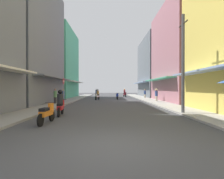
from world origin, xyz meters
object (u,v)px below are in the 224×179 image
motorbike_orange (47,113)px  motorbike_blue (117,96)px  motorbike_red (61,104)px  motorbike_black (97,93)px  motorbike_maroon (125,93)px  pedestrian_foreground (145,94)px  street_sign_no_entry (64,88)px  pedestrian_crossing (63,96)px  motorbike_white (97,95)px  utility_pole (183,63)px  pedestrian_midway (55,97)px  pedestrian_far (156,94)px

motorbike_orange → motorbike_blue: bearing=77.0°
motorbike_red → motorbike_black: 21.96m
motorbike_blue → motorbike_orange: bearing=-103.0°
motorbike_maroon → motorbike_blue: 7.48m
motorbike_orange → pedestrian_foreground: 21.85m
pedestrian_foreground → street_sign_no_entry: bearing=-131.6°
motorbike_black → pedestrian_crossing: 13.09m
motorbike_white → motorbike_blue: 3.09m
motorbike_orange → street_sign_no_entry: street_sign_no_entry is taller
motorbike_white → utility_pole: (6.43, -14.14, 2.55)m
motorbike_black → pedestrian_midway: pedestrian_midway is taller
motorbike_black → pedestrian_midway: (-3.14, -14.66, 0.11)m
motorbike_blue → pedestrian_foreground: size_ratio=1.17×
motorbike_black → street_sign_no_entry: (-2.00, -15.77, 1.01)m
motorbike_orange → utility_pole: utility_pole is taller
motorbike_blue → pedestrian_foreground: 5.08m
motorbike_black → pedestrian_far: size_ratio=1.08×
motorbike_black → pedestrian_far: (8.13, -11.49, 0.24)m
pedestrian_crossing → pedestrian_foreground: bearing=37.6°
motorbike_maroon → utility_pole: bearing=-85.5°
motorbike_red → motorbike_black: bearing=88.5°
motorbike_red → pedestrian_crossing: (-2.27, 9.17, 0.11)m
motorbike_maroon → motorbike_blue: (-1.77, -7.27, -0.20)m
motorbike_orange → pedestrian_foreground: (8.73, 20.03, 0.27)m
motorbike_black → motorbike_blue: (3.59, -6.40, -0.20)m
motorbike_red → utility_pole: utility_pole is taller
motorbike_white → pedestrian_foreground: 8.15m
motorbike_orange → motorbike_white: bearing=85.9°
motorbike_white → motorbike_black: 7.46m
motorbike_blue → pedestrian_far: bearing=-48.2°
pedestrian_foreground → utility_pole: utility_pole is taller
motorbike_orange → pedestrian_far: 15.49m
motorbike_red → motorbike_black: size_ratio=1.00×
pedestrian_foreground → motorbike_maroon: bearing=118.9°
motorbike_red → motorbike_maroon: size_ratio=1.01×
motorbike_black → motorbike_maroon: (5.35, 0.86, 0.00)m
pedestrian_crossing → pedestrian_midway: pedestrian_midway is taller
motorbike_black → utility_pole: size_ratio=0.28×
motorbike_orange → pedestrian_far: pedestrian_far is taller
motorbike_black → pedestrian_foreground: 9.25m
motorbike_red → street_sign_no_entry: 6.43m
pedestrian_foreground → utility_pole: (-1.10, -17.27, 2.49)m
motorbike_orange → motorbike_white: 16.94m
motorbike_black → motorbike_red: bearing=-91.5°
motorbike_orange → motorbike_blue: size_ratio=1.00×
motorbike_black → motorbike_maroon: size_ratio=1.00×
motorbike_red → motorbike_white: bearing=85.1°
motorbike_orange → street_sign_no_entry: size_ratio=0.68×
pedestrian_foreground → motorbike_white: bearing=-157.4°
motorbike_black → motorbike_blue: 7.34m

